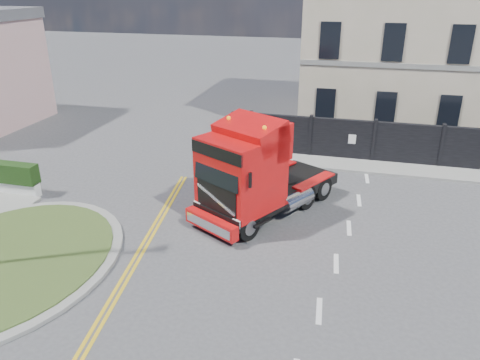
# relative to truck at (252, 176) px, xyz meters

# --- Properties ---
(ground) EXTENTS (120.00, 120.00, 0.00)m
(ground) POSITION_rel_truck_xyz_m (0.29, -1.98, -1.64)
(ground) COLOR #424244
(ground) RESTS_ON ground
(traffic_island) EXTENTS (6.80, 6.80, 0.17)m
(traffic_island) POSITION_rel_truck_xyz_m (-6.71, -4.98, -1.56)
(traffic_island) COLOR gray
(traffic_island) RESTS_ON ground
(hoarding_fence) EXTENTS (18.80, 0.25, 2.00)m
(hoarding_fence) POSITION_rel_truck_xyz_m (6.84, 7.02, -0.64)
(hoarding_fence) COLOR black
(hoarding_fence) RESTS_ON ground
(georgian_building) EXTENTS (12.30, 10.30, 12.80)m
(georgian_building) POSITION_rel_truck_xyz_m (6.29, 14.52, 4.13)
(georgian_building) COLOR beige
(georgian_building) RESTS_ON ground
(pavement_far) EXTENTS (20.00, 1.60, 0.12)m
(pavement_far) POSITION_rel_truck_xyz_m (6.29, 6.12, -1.58)
(pavement_far) COLOR gray
(pavement_far) RESTS_ON ground
(truck) EXTENTS (4.96, 6.44, 3.66)m
(truck) POSITION_rel_truck_xyz_m (0.00, 0.00, 0.00)
(truck) COLOR black
(truck) RESTS_ON ground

